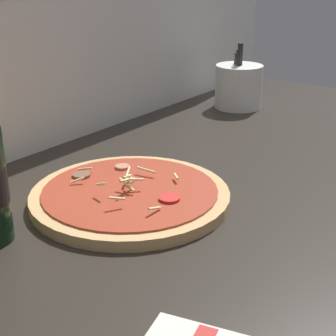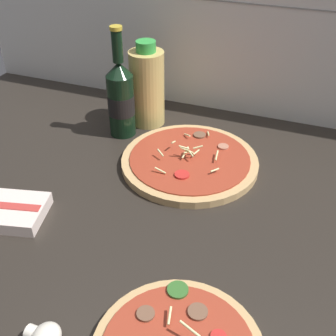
{
  "view_description": "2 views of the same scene",
  "coord_description": "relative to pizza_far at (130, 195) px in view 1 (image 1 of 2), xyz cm",
  "views": [
    {
      "loc": [
        -62.1,
        -27.75,
        35.57
      ],
      "look_at": [
        -12.79,
        8.6,
        10.86
      ],
      "focal_mm": 55.0,
      "sensor_mm": 36.0,
      "label": 1
    },
    {
      "loc": [
        12.28,
        -53.82,
        54.74
      ],
      "look_at": [
        -10.98,
        7.09,
        8.36
      ],
      "focal_mm": 45.0,
      "sensor_mm": 36.0,
      "label": 2
    }
  ],
  "objects": [
    {
      "name": "counter_slab",
      "position": [
        9.99,
        -17.6,
        -2.2
      ],
      "size": [
        160.0,
        90.0,
        2.5
      ],
      "color": "#28231E",
      "rests_on": "ground"
    },
    {
      "name": "utensil_crock",
      "position": [
        55.81,
        13.18,
        4.3
      ],
      "size": [
        11.22,
        11.22,
        15.66
      ],
      "color": "silver",
      "rests_on": "counter_slab"
    },
    {
      "name": "pizza_far",
      "position": [
        0.0,
        0.0,
        0.0
      ],
      "size": [
        29.38,
        29.38,
        4.93
      ],
      "color": "tan",
      "rests_on": "counter_slab"
    }
  ]
}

